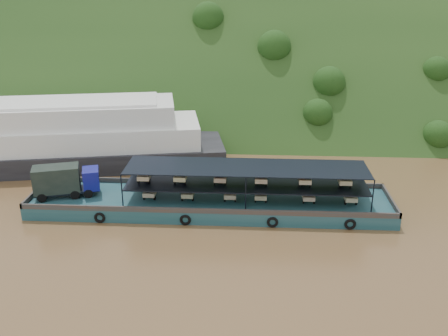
{
  "coord_description": "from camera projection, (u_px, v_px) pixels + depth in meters",
  "views": [
    {
      "loc": [
        0.72,
        -44.34,
        21.54
      ],
      "look_at": [
        -2.0,
        3.0,
        3.2
      ],
      "focal_mm": 40.0,
      "sensor_mm": 36.0,
      "label": 1
    }
  ],
  "objects": [
    {
      "name": "hillside",
      "position": [
        247.0,
        115.0,
        82.62
      ],
      "size": [
        140.0,
        39.6,
        39.6
      ],
      "primitive_type": "cube",
      "rotation": [
        0.79,
        0.0,
        0.0
      ],
      "color": "#1A3714",
      "rests_on": "ground"
    },
    {
      "name": "cargo_barge",
      "position": [
        201.0,
        199.0,
        48.83
      ],
      "size": [
        35.0,
        7.18,
        4.54
      ],
      "color": "#15424A",
      "rests_on": "ground"
    },
    {
      "name": "passenger_ferry",
      "position": [
        60.0,
        137.0,
        59.78
      ],
      "size": [
        40.04,
        16.76,
        7.88
      ],
      "rotation": [
        0.0,
        0.0,
        0.19
      ],
      "color": "black",
      "rests_on": "ground"
    },
    {
      "name": "ground",
      "position": [
        243.0,
        210.0,
        49.09
      ],
      "size": [
        160.0,
        160.0,
        0.0
      ],
      "primitive_type": "plane",
      "color": "brown",
      "rests_on": "ground"
    }
  ]
}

